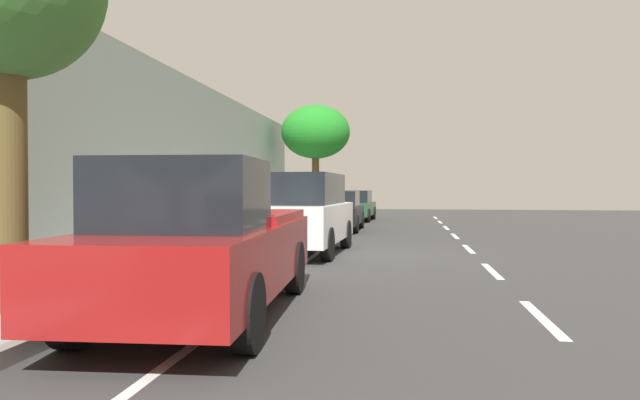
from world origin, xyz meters
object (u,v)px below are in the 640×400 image
at_px(parked_pickup_red_far, 204,246).
at_px(cyclist_with_backpack, 300,208).
at_px(parked_suv_white_mid, 303,212).
at_px(bicycle_at_curb, 305,227).
at_px(street_tree_near_cyclist, 316,133).
at_px(parked_sedan_black_second, 337,211).
at_px(parked_sedan_green_nearest, 354,206).

height_order(parked_pickup_red_far, cyclist_with_backpack, parked_pickup_red_far).
relative_size(parked_suv_white_mid, bicycle_at_curb, 3.11).
bearing_deg(street_tree_near_cyclist, parked_pickup_red_far, 95.27).
height_order(parked_sedan_black_second, parked_pickup_red_far, parked_pickup_red_far).
relative_size(parked_sedan_black_second, parked_pickup_red_far, 0.82).
bearing_deg(parked_sedan_green_nearest, parked_sedan_black_second, 89.42).
height_order(parked_suv_white_mid, street_tree_near_cyclist, street_tree_near_cyclist).
bearing_deg(parked_sedan_green_nearest, street_tree_near_cyclist, -30.48).
relative_size(parked_pickup_red_far, bicycle_at_curb, 3.51).
height_order(parked_suv_white_mid, cyclist_with_backpack, parked_suv_white_mid).
xyz_separation_m(parked_sedan_black_second, bicycle_at_curb, (0.61, 3.89, -0.37)).
bearing_deg(parked_sedan_black_second, bicycle_at_curb, 81.14).
relative_size(parked_pickup_red_far, street_tree_near_cyclist, 0.92).
xyz_separation_m(parked_sedan_black_second, parked_suv_white_mid, (-0.05, 8.01, 0.27)).
bearing_deg(parked_suv_white_mid, parked_sedan_green_nearest, -90.07).
height_order(parked_pickup_red_far, bicycle_at_curb, parked_pickup_red_far).
distance_m(parked_sedan_green_nearest, street_tree_near_cyclist, 4.57).
height_order(parked_suv_white_mid, parked_pickup_red_far, parked_suv_white_mid).
bearing_deg(bicycle_at_curb, street_tree_near_cyclist, -82.95).
distance_m(parked_sedan_black_second, bicycle_at_curb, 3.96).
xyz_separation_m(parked_sedan_black_second, cyclist_with_backpack, (0.83, 3.45, 0.22)).
height_order(parked_pickup_red_far, street_tree_near_cyclist, street_tree_near_cyclist).
height_order(bicycle_at_curb, cyclist_with_backpack, cyclist_with_backpack).
bearing_deg(street_tree_near_cyclist, cyclist_with_backpack, 96.22).
xyz_separation_m(cyclist_with_backpack, street_tree_near_cyclist, (1.26, -11.60, 3.59)).
height_order(parked_sedan_black_second, bicycle_at_curb, parked_sedan_black_second).
xyz_separation_m(parked_sedan_black_second, street_tree_near_cyclist, (2.10, -8.14, 3.82)).
bearing_deg(bicycle_at_curb, parked_sedan_black_second, -98.86).
relative_size(parked_sedan_black_second, street_tree_near_cyclist, 0.75).
height_order(parked_sedan_green_nearest, parked_pickup_red_far, parked_pickup_red_far).
distance_m(cyclist_with_backpack, street_tree_near_cyclist, 12.20).
xyz_separation_m(parked_sedan_green_nearest, parked_suv_white_mid, (0.02, 14.88, 0.27)).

